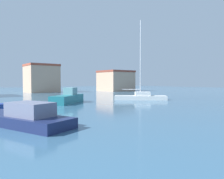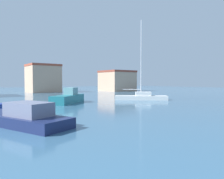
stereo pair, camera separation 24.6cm
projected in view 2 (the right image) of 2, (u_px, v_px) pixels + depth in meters
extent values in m
plane|color=#38607F|center=(88.00, 103.00, 26.48)|extent=(160.00, 160.00, 0.00)
cube|color=white|center=(141.00, 98.00, 30.45)|extent=(6.87, 6.29, 0.59)
cube|color=silver|center=(143.00, 94.00, 30.41)|extent=(2.72, 2.68, 0.54)
cylinder|color=silver|center=(141.00, 58.00, 30.24)|extent=(0.12, 0.12, 10.72)
cylinder|color=silver|center=(132.00, 89.00, 30.50)|extent=(2.00, 1.73, 0.08)
cube|color=#19234C|center=(18.00, 120.00, 12.97)|extent=(4.74, 7.66, 0.61)
cube|color=slate|center=(29.00, 109.00, 12.40)|extent=(2.47, 3.05, 0.81)
cube|color=#1E707A|center=(68.00, 99.00, 25.84)|extent=(5.66, 5.13, 0.98)
cube|color=#6B9CA2|center=(71.00, 91.00, 26.59)|extent=(1.96, 1.92, 0.88)
cube|color=tan|center=(43.00, 79.00, 52.23)|extent=(6.98, 6.80, 6.30)
cube|color=#9E4733|center=(43.00, 65.00, 52.10)|extent=(7.12, 6.93, 0.50)
cube|color=tan|center=(117.00, 82.00, 59.19)|extent=(7.68, 7.86, 5.11)
cube|color=brown|center=(117.00, 72.00, 59.08)|extent=(7.84, 8.01, 0.50)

